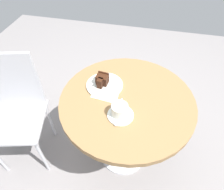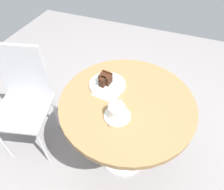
{
  "view_description": "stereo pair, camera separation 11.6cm",
  "coord_description": "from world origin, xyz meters",
  "px_view_note": "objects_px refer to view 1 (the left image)",
  "views": [
    {
      "loc": [
        -0.8,
        -0.09,
        1.57
      ],
      "look_at": [
        -0.02,
        0.09,
        0.73
      ],
      "focal_mm": 32.0,
      "sensor_mm": 36.0,
      "label": 1
    },
    {
      "loc": [
        -0.77,
        -0.2,
        1.57
      ],
      "look_at": [
        -0.02,
        0.09,
        0.73
      ],
      "focal_mm": 32.0,
      "sensor_mm": 36.0,
      "label": 2
    }
  ],
  "objects_px": {
    "fork": "(109,90)",
    "napkin": "(107,92)",
    "cafe_chair": "(16,104)",
    "cake_slice": "(102,80)",
    "saucer": "(120,115)",
    "cake_plate": "(105,85)",
    "coffee_cup": "(120,109)",
    "teaspoon": "(120,122)"
  },
  "relations": [
    {
      "from": "teaspoon",
      "to": "cake_slice",
      "type": "distance_m",
      "value": 0.32
    },
    {
      "from": "teaspoon",
      "to": "cafe_chair",
      "type": "height_order",
      "value": "cafe_chair"
    },
    {
      "from": "coffee_cup",
      "to": "cake_slice",
      "type": "height_order",
      "value": "cake_slice"
    },
    {
      "from": "coffee_cup",
      "to": "cake_plate",
      "type": "distance_m",
      "value": 0.25
    },
    {
      "from": "cake_plate",
      "to": "fork",
      "type": "height_order",
      "value": "fork"
    },
    {
      "from": "fork",
      "to": "teaspoon",
      "type": "bearing_deg",
      "value": 41.3
    },
    {
      "from": "cake_plate",
      "to": "cafe_chair",
      "type": "bearing_deg",
      "value": 102.84
    },
    {
      "from": "saucer",
      "to": "coffee_cup",
      "type": "relative_size",
      "value": 1.19
    },
    {
      "from": "cake_slice",
      "to": "coffee_cup",
      "type": "bearing_deg",
      "value": -143.74
    },
    {
      "from": "cake_slice",
      "to": "cafe_chair",
      "type": "bearing_deg",
      "value": 103.55
    },
    {
      "from": "fork",
      "to": "cafe_chair",
      "type": "height_order",
      "value": "cafe_chair"
    },
    {
      "from": "cake_plate",
      "to": "cake_slice",
      "type": "xyz_separation_m",
      "value": [
        0.0,
        0.02,
        0.04
      ]
    },
    {
      "from": "cake_slice",
      "to": "fork",
      "type": "height_order",
      "value": "cake_slice"
    },
    {
      "from": "napkin",
      "to": "cafe_chair",
      "type": "distance_m",
      "value": 0.67
    },
    {
      "from": "fork",
      "to": "napkin",
      "type": "xyz_separation_m",
      "value": [
        -0.01,
        0.01,
        -0.01
      ]
    },
    {
      "from": "cake_slice",
      "to": "fork",
      "type": "relative_size",
      "value": 0.6
    },
    {
      "from": "coffee_cup",
      "to": "teaspoon",
      "type": "bearing_deg",
      "value": -164.47
    },
    {
      "from": "cafe_chair",
      "to": "cake_slice",
      "type": "bearing_deg",
      "value": -0.72
    },
    {
      "from": "cafe_chair",
      "to": "napkin",
      "type": "bearing_deg",
      "value": -6.67
    },
    {
      "from": "teaspoon",
      "to": "napkin",
      "type": "bearing_deg",
      "value": -93.84
    },
    {
      "from": "teaspoon",
      "to": "cake_slice",
      "type": "xyz_separation_m",
      "value": [
        0.27,
        0.17,
        0.03
      ]
    },
    {
      "from": "saucer",
      "to": "fork",
      "type": "xyz_separation_m",
      "value": [
        0.16,
        0.1,
        0.01
      ]
    },
    {
      "from": "teaspoon",
      "to": "fork",
      "type": "bearing_deg",
      "value": -97.48
    },
    {
      "from": "coffee_cup",
      "to": "cake_plate",
      "type": "height_order",
      "value": "coffee_cup"
    },
    {
      "from": "teaspoon",
      "to": "saucer",
      "type": "bearing_deg",
      "value": -114.43
    },
    {
      "from": "cafe_chair",
      "to": "saucer",
      "type": "bearing_deg",
      "value": -19.77
    },
    {
      "from": "cake_plate",
      "to": "cake_slice",
      "type": "height_order",
      "value": "cake_slice"
    },
    {
      "from": "coffee_cup",
      "to": "cafe_chair",
      "type": "xyz_separation_m",
      "value": [
        0.07,
        0.75,
        -0.22
      ]
    },
    {
      "from": "teaspoon",
      "to": "cake_plate",
      "type": "xyz_separation_m",
      "value": [
        0.27,
        0.15,
        -0.0
      ]
    },
    {
      "from": "cake_plate",
      "to": "cafe_chair",
      "type": "relative_size",
      "value": 0.26
    },
    {
      "from": "fork",
      "to": "cake_plate",
      "type": "bearing_deg",
      "value": -125.34
    },
    {
      "from": "napkin",
      "to": "cafe_chair",
      "type": "xyz_separation_m",
      "value": [
        -0.09,
        0.64,
        -0.18
      ]
    },
    {
      "from": "saucer",
      "to": "teaspoon",
      "type": "relative_size",
      "value": 1.72
    },
    {
      "from": "fork",
      "to": "napkin",
      "type": "relative_size",
      "value": 0.92
    },
    {
      "from": "coffee_cup",
      "to": "napkin",
      "type": "bearing_deg",
      "value": 35.97
    },
    {
      "from": "coffee_cup",
      "to": "cake_plate",
      "type": "xyz_separation_m",
      "value": [
        0.21,
        0.14,
        -0.04
      ]
    },
    {
      "from": "coffee_cup",
      "to": "fork",
      "type": "xyz_separation_m",
      "value": [
        0.16,
        0.1,
        -0.03
      ]
    },
    {
      "from": "saucer",
      "to": "cake_plate",
      "type": "bearing_deg",
      "value": 34.12
    },
    {
      "from": "saucer",
      "to": "cake_plate",
      "type": "distance_m",
      "value": 0.26
    },
    {
      "from": "saucer",
      "to": "cake_plate",
      "type": "relative_size",
      "value": 0.63
    },
    {
      "from": "saucer",
      "to": "fork",
      "type": "relative_size",
      "value": 0.98
    },
    {
      "from": "cake_slice",
      "to": "cafe_chair",
      "type": "relative_size",
      "value": 0.1
    }
  ]
}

